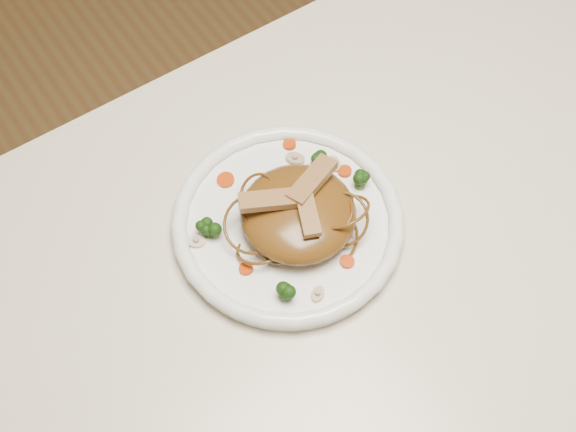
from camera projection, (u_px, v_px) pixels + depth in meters
ground at (343, 419)px, 1.61m from camera, size 4.00×4.00×0.00m
table at (372, 284)px, 1.05m from camera, size 1.20×0.80×0.75m
plate at (288, 225)px, 0.97m from camera, size 0.34×0.34×0.02m
noodle_mound at (298, 213)px, 0.94m from camera, size 0.18×0.18×0.05m
chicken_a at (312, 181)px, 0.93m from camera, size 0.08×0.05×0.01m
chicken_b at (270, 200)px, 0.91m from camera, size 0.08×0.05×0.01m
chicken_c at (308, 212)px, 0.91m from camera, size 0.04×0.07×0.01m
broccoli_0 at (316, 157)px, 1.00m from camera, size 0.03×0.03×0.03m
broccoli_1 at (208, 229)px, 0.94m from camera, size 0.03×0.03×0.03m
broccoli_2 at (286, 291)px, 0.90m from camera, size 0.03×0.03×0.03m
broccoli_3 at (361, 180)px, 0.98m from camera, size 0.03×0.03×0.03m
carrot_0 at (289, 144)px, 1.02m from camera, size 0.02×0.02×0.00m
carrot_1 at (246, 269)px, 0.93m from camera, size 0.02×0.02×0.00m
carrot_2 at (345, 171)px, 1.00m from camera, size 0.02×0.02×0.00m
carrot_3 at (226, 180)px, 0.99m from camera, size 0.03×0.03×0.00m
carrot_4 at (347, 262)px, 0.93m from camera, size 0.02×0.02×0.00m
mushroom_0 at (318, 294)px, 0.91m from camera, size 0.03×0.03×0.01m
mushroom_1 at (334, 164)px, 1.00m from camera, size 0.03×0.03×0.01m
mushroom_2 at (196, 242)px, 0.95m from camera, size 0.03×0.03×0.01m
mushroom_3 at (295, 159)px, 1.01m from camera, size 0.04×0.04×0.01m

